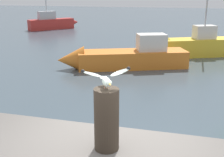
% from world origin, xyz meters
% --- Properties ---
extents(mooring_post, '(0.29, 0.29, 0.75)m').
position_xyz_m(mooring_post, '(-0.01, -0.60, 1.93)').
color(mooring_post, '#382D23').
rests_on(mooring_post, harbor_quay).
extents(seagull, '(0.53, 0.38, 0.24)m').
position_xyz_m(seagull, '(-0.01, -0.60, 2.43)').
color(seagull, tan).
rests_on(seagull, mooring_post).
extents(boat_red, '(3.84, 4.20, 3.54)m').
position_xyz_m(boat_red, '(-11.17, 21.04, 0.58)').
color(boat_red, '#B72D28').
rests_on(boat_red, ground_plane).
extents(boat_yellow, '(4.84, 2.99, 4.72)m').
position_xyz_m(boat_yellow, '(1.09, 12.34, 0.56)').
color(boat_yellow, yellow).
rests_on(boat_yellow, ground_plane).
extents(boat_orange, '(5.89, 3.32, 1.69)m').
position_xyz_m(boat_orange, '(-2.07, 8.98, 0.47)').
color(boat_orange, orange).
rests_on(boat_orange, ground_plane).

